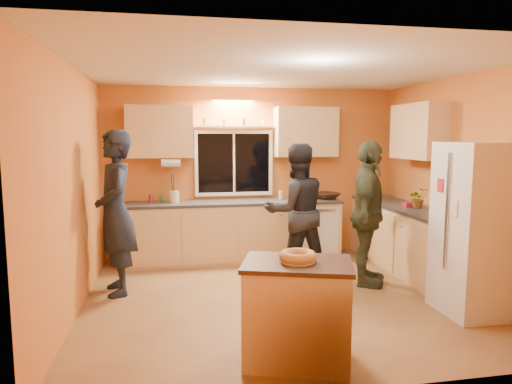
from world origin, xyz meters
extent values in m
plane|color=brown|center=(0.00, 0.00, 0.00)|extent=(4.50, 4.50, 0.00)
cube|color=#CA7C33|center=(0.00, 2.00, 1.30)|extent=(4.50, 0.04, 2.60)
cube|color=#CA7C33|center=(0.00, -2.00, 1.30)|extent=(4.50, 0.04, 2.60)
cube|color=#CA7C33|center=(-2.25, 0.00, 1.30)|extent=(0.04, 4.00, 2.60)
cube|color=#CA7C33|center=(2.25, 0.00, 1.30)|extent=(0.04, 4.00, 2.60)
cube|color=white|center=(0.00, 0.00, 2.60)|extent=(4.50, 4.00, 0.02)
cube|color=black|center=(-0.30, 1.99, 1.45)|extent=(1.10, 0.02, 0.90)
cube|color=white|center=(-0.30, 1.97, 1.45)|extent=(1.20, 0.04, 1.00)
cube|color=tan|center=(-1.40, 1.83, 1.92)|extent=(0.95, 0.33, 0.75)
cube|color=tan|center=(0.80, 1.83, 1.92)|extent=(0.95, 0.33, 0.75)
cube|color=tan|center=(2.08, 0.80, 1.92)|extent=(0.33, 1.00, 0.75)
cylinder|color=silver|center=(-1.25, 1.72, 1.48)|extent=(0.27, 0.12, 0.12)
cube|color=tan|center=(-0.35, 1.70, 0.43)|extent=(3.20, 0.60, 0.86)
cube|color=#282B2D|center=(-0.35, 1.70, 0.88)|extent=(3.24, 0.62, 0.04)
cube|color=tan|center=(1.95, 1.70, 0.43)|extent=(0.60, 0.60, 0.86)
cube|color=#282B2D|center=(1.95, 1.70, 0.88)|extent=(0.62, 0.62, 0.04)
cube|color=tan|center=(1.95, 0.50, 0.43)|extent=(0.60, 1.80, 0.86)
cube|color=#282B2D|center=(1.95, 0.50, 0.88)|extent=(0.62, 1.84, 0.04)
cube|color=silver|center=(1.89, -0.80, 0.90)|extent=(0.72, 0.70, 1.80)
cube|color=tan|center=(-0.25, -1.49, 0.41)|extent=(0.97, 0.79, 0.82)
cube|color=black|center=(-0.25, -1.49, 0.83)|extent=(1.02, 0.84, 0.04)
torus|color=tan|center=(-0.25, -1.49, 0.90)|extent=(0.31, 0.31, 0.09)
imported|color=black|center=(-1.90, 0.53, 0.97)|extent=(0.61, 0.79, 1.94)
imported|color=black|center=(0.35, 0.73, 0.88)|extent=(0.93, 0.76, 1.77)
imported|color=#2A321F|center=(1.14, 0.28, 0.90)|extent=(0.89, 1.14, 1.81)
imported|color=black|center=(1.10, 1.69, 0.95)|extent=(0.53, 0.53, 0.10)
cylinder|color=beige|center=(-1.21, 1.72, 0.99)|extent=(0.14, 0.14, 0.17)
imported|color=gray|center=(2.00, 0.59, 1.04)|extent=(0.27, 0.24, 0.27)
cube|color=#B21B31|center=(1.93, 0.68, 0.94)|extent=(0.16, 0.12, 0.07)
camera|label=1|loc=(-1.24, -4.96, 1.86)|focal=32.00mm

